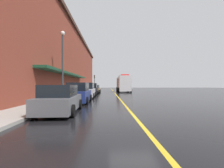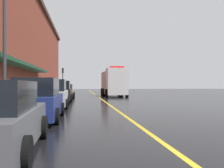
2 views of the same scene
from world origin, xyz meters
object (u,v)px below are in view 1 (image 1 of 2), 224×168
parked_car_3 (92,89)px  traffic_light_near (94,79)px  parked_car_2 (87,91)px  street_lamp_left (63,57)px  box_truck (123,84)px  parking_meter_0 (61,91)px  parked_car_4 (95,89)px  parked_car_0 (60,100)px  parked_car_1 (79,93)px  parking_meter_1 (77,89)px

parked_car_3 → traffic_light_near: bearing=3.0°
parked_car_2 → street_lamp_left: 5.56m
box_truck → parking_meter_0: box_truck is taller
parked_car_4 → box_truck: (5.98, 3.74, 1.01)m
parked_car_0 → street_lamp_left: 8.57m
parked_car_0 → parked_car_2: parked_car_2 is taller
parked_car_0 → parked_car_4: bearing=-2.4°
parked_car_1 → parking_meter_0: parked_car_1 is taller
parked_car_2 → parking_meter_0: (-1.40, -6.37, 0.20)m
parking_meter_0 → box_truck: bearing=71.1°
parked_car_2 → box_truck: box_truck is taller
parked_car_0 → parked_car_4: (0.16, 22.91, -0.01)m
box_truck → parking_meter_1: bearing=-28.0°
parked_car_3 → parking_meter_0: (-1.43, -12.50, 0.20)m
parked_car_1 → parked_car_3: 12.20m
parked_car_1 → parked_car_4: parked_car_1 is taller
box_truck → parking_meter_0: bearing=-19.9°
parked_car_3 → parking_meter_1: size_ratio=3.49×
parked_car_1 → parked_car_4: size_ratio=0.92×
parked_car_0 → traffic_light_near: traffic_light_near is taller
parked_car_3 → street_lamp_left: size_ratio=0.67×
parked_car_1 → parking_meter_1: bearing=11.9°
parked_car_4 → parking_meter_1: 10.94m
parked_car_4 → street_lamp_left: (-2.06, -15.39, 3.66)m
parked_car_0 → parked_car_4: size_ratio=0.93×
parked_car_1 → parked_car_2: (-0.04, 6.07, 0.03)m
box_truck → parked_car_3: bearing=-34.1°
parked_car_0 → street_lamp_left: street_lamp_left is taller
parked_car_3 → parked_car_4: size_ratio=0.95×
parked_car_1 → parked_car_2: bearing=0.4°
parked_car_3 → parked_car_4: parked_car_3 is taller
parked_car_1 → street_lamp_left: 4.70m
parked_car_1 → parked_car_3: size_ratio=0.97×
parking_meter_1 → traffic_light_near: traffic_light_near is taller
parking_meter_0 → parking_meter_1: (0.00, 7.13, 0.00)m
parking_meter_0 → parked_car_3: bearing=83.5°
parked_car_3 → street_lamp_left: street_lamp_left is taller
box_truck → street_lamp_left: bearing=-23.8°
parked_car_4 → traffic_light_near: 16.95m
parking_meter_0 → traffic_light_near: 34.76m
parked_car_3 → box_truck: bearing=-33.6°
parked_car_1 → box_truck: 22.26m
parked_car_2 → street_lamp_left: bearing=151.3°
parked_car_3 → traffic_light_near: traffic_light_near is taller
parked_car_1 → parking_meter_1: size_ratio=3.37×
parking_meter_0 → street_lamp_left: street_lamp_left is taller
parked_car_2 → parked_car_4: (0.06, 11.61, -0.12)m
parked_car_1 → traffic_light_near: bearing=2.3°
box_truck → traffic_light_near: bearing=-151.4°
parked_car_4 → box_truck: bearing=-57.1°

